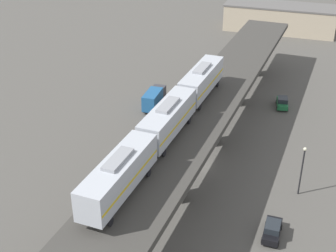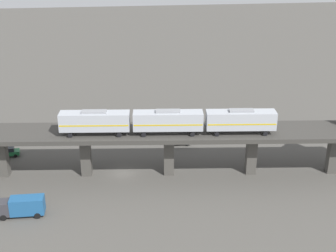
% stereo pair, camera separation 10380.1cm
% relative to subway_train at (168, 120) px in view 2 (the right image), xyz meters
% --- Properties ---
extents(ground_plane, '(400.00, 400.00, 0.00)m').
position_rel_subway_train_xyz_m(ground_plane, '(2.24, 8.13, -11.11)').
color(ground_plane, '#4C4944').
extents(elevated_viaduct, '(17.69, 92.38, 8.57)m').
position_rel_subway_train_xyz_m(elevated_viaduct, '(2.22, 7.93, -3.78)').
color(elevated_viaduct, '#393733').
rests_on(elevated_viaduct, ground).
extents(subway_train, '(6.58, 37.29, 4.45)m').
position_rel_subway_train_xyz_m(subway_train, '(0.00, 0.00, 0.00)').
color(subway_train, '#ADB2BA').
rests_on(subway_train, elevated_viaduct).
extents(street_car_black, '(2.13, 4.49, 1.89)m').
position_rel_subway_train_xyz_m(street_car_black, '(13.48, -4.23, -10.18)').
color(street_car_black, black).
rests_on(street_car_black, ground).
extents(street_car_green, '(2.33, 4.57, 1.89)m').
position_rel_subway_train_xyz_m(street_car_green, '(12.27, 30.33, -10.18)').
color(street_car_green, '#1E6638').
rests_on(street_car_green, ground).
extents(delivery_truck, '(2.44, 7.22, 3.20)m').
position_rel_subway_train_xyz_m(delivery_truck, '(-9.46, 24.16, -9.35)').
color(delivery_truck, '#333338').
rests_on(delivery_truck, ground).
extents(street_lamp, '(0.44, 0.44, 6.94)m').
position_rel_subway_train_xyz_m(street_lamp, '(16.04, 4.88, -7.01)').
color(street_lamp, black).
rests_on(street_lamp, ground).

